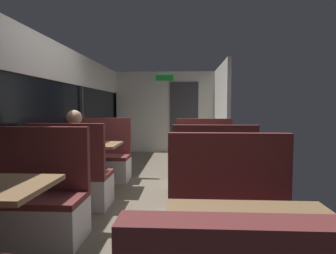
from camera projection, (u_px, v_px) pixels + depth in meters
The scene contains 14 objects.
ground_plane at pixel (146, 198), 4.17m from camera, with size 3.30×9.20×0.02m, color #665B4C.
carriage_window_panel_left at pixel (46, 120), 4.17m from camera, with size 0.09×8.48×2.30m.
carriage_end_bulkhead at pixel (167, 113), 8.26m from camera, with size 2.90×0.11×2.30m.
carriage_aisle_panel_right at pixel (221, 113), 7.00m from camera, with size 0.08×2.40×2.30m, color beige.
bench_near_window_facing_entry at pixel (36, 207), 2.81m from camera, with size 0.95×0.50×1.10m.
dining_table_mid_window at pixel (90, 150), 4.41m from camera, with size 0.90×0.70×0.74m.
bench_mid_window_facing_end at pixel (73, 182), 3.73m from camera, with size 0.95×0.50×1.10m.
bench_mid_window_facing_entry at pixel (103, 162), 5.13m from camera, with size 0.95×0.50×1.10m.
dining_table_front_aisle at pixel (256, 244), 1.40m from camera, with size 0.90×0.70×0.74m.
bench_front_aisle_facing_entry at pixel (231, 240), 2.12m from camera, with size 0.95×0.50×1.10m.
dining_table_rear_aisle at pixel (208, 153), 4.11m from camera, with size 0.90×0.70×0.74m.
bench_rear_aisle_facing_end at pixel (213, 189), 3.44m from camera, with size 0.95×0.50×1.10m.
bench_rear_aisle_facing_entry at pixel (205, 165), 4.83m from camera, with size 0.95×0.50×1.10m.
seated_passenger at pixel (74, 165), 3.79m from camera, with size 0.47×0.55×1.26m.
Camera 1 is at (0.54, -4.07, 1.30)m, focal length 30.83 mm.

